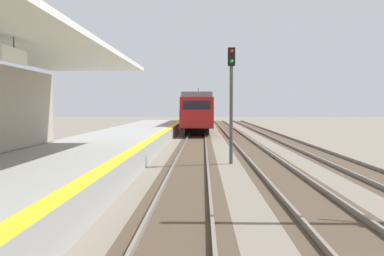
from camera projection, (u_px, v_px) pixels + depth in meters
The scene contains 6 objects.
station_platform at pixel (59, 169), 14.67m from camera, with size 5.00×80.00×0.91m.
track_pair_nearest_platform at pixel (191, 165), 18.57m from camera, with size 2.34×120.00×0.16m.
track_pair_middle at pixel (270, 165), 18.48m from camera, with size 2.34×120.00×0.16m.
track_pair_far_side at pixel (349, 165), 18.40m from camera, with size 2.34×120.00×0.16m.
approaching_train at pixel (198, 111), 44.81m from camera, with size 2.93×19.60×4.76m.
rail_signal_post at pixel (231, 93), 19.16m from camera, with size 0.32×0.34×5.20m.
Camera 1 is at (2.41, 1.54, 2.57)m, focal length 40.09 mm.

